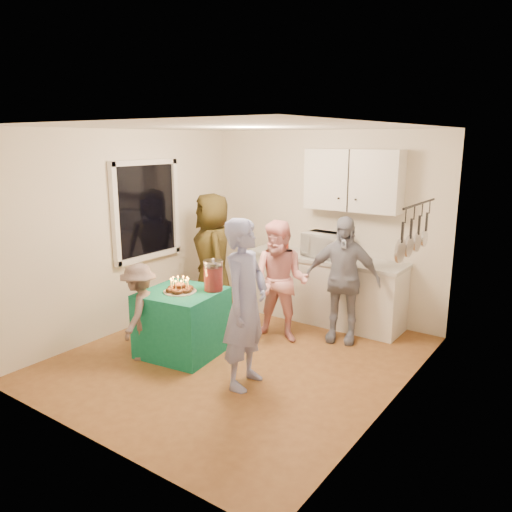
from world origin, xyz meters
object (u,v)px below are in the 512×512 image
Objects in this scene: party_table at (183,322)px; man_birthday at (245,304)px; counter at (324,290)px; woman_back_right at (342,279)px; punch_jar at (213,276)px; microwave at (326,245)px; woman_back_center at (280,282)px; child_near_left at (140,312)px; woman_back_left at (213,256)px.

man_birthday is (1.07, -0.20, 0.49)m from party_table.
woman_back_right is (0.52, -0.52, 0.36)m from counter.
counter is 1.86m from punch_jar.
punch_jar is (-0.56, -1.71, -0.14)m from microwave.
woman_back_center is 0.77m from woman_back_right.
child_near_left is at bearing -139.82° from woman_back_center.
child_near_left is (-1.02, -1.37, -0.20)m from woman_back_center.
woman_back_center is 1.36× the size of child_near_left.
microwave is 1.58m from woman_back_left.
microwave is 0.37× the size of woman_back_right.
woman_back_center is at bearing -160.97° from woman_back_right.
man_birthday is at bearing -87.22° from woman_back_center.
child_near_left is at bearing -115.86° from counter.
microwave is at bearing 0.00° from counter.
child_near_left reaches higher than counter.
child_near_left is at bearing -127.67° from party_table.
man_birthday is at bearing -115.56° from woman_back_right.
party_table is 0.56× the size of woman_back_center.
woman_back_left is at bearing 160.83° from child_near_left.
microwave is at bearing 118.64° from woman_back_right.
woman_back_right reaches higher than punch_jar.
party_table is 0.48× the size of woman_back_left.
punch_jar is 1.27m from woman_back_left.
man_birthday reaches higher than child_near_left.
man_birthday is 0.99× the size of woman_back_left.
microwave is (0.01, 0.00, 0.64)m from counter.
man_birthday reaches higher than microwave.
man_birthday is (0.22, -2.15, -0.21)m from microwave.
woman_back_center is (0.72, 0.99, 0.38)m from party_table.
microwave is 1.01m from woman_back_center.
punch_jar is at bearing -133.47° from woman_back_center.
punch_jar reaches higher than party_table.
counter is 0.82m from woman_back_right.
woman_back_center is at bearing -96.70° from counter.
microwave is at bearing -2.15° from man_birthday.
counter is 1.27× the size of man_birthday.
child_near_left reaches higher than party_table.
man_birthday is 1.10× the size of woman_back_right.
punch_jar is 0.19× the size of woman_back_left.
microwave reaches higher than counter.
child_near_left is at bearing 89.45° from man_birthday.
microwave is 1.72× the size of punch_jar.
woman_back_left is at bearing -147.69° from microwave.
woman_back_left is 1.15× the size of woman_back_center.
man_birthday is 1.25m from woman_back_center.
woman_back_center is at bearing 7.99° from man_birthday.
woman_back_right is at bearing -45.26° from counter.
woman_back_center reaches higher than punch_jar.
woman_back_left is 1.64m from child_near_left.
microwave is 2.64m from child_near_left.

